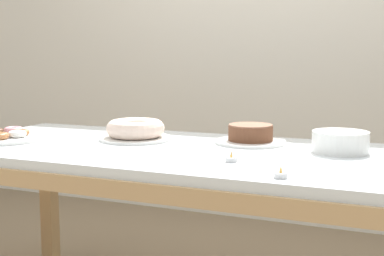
# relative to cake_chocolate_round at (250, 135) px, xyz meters

# --- Properties ---
(wall_back) EXTENTS (8.00, 0.10, 2.60)m
(wall_back) POSITION_rel_cake_chocolate_round_xyz_m (-0.27, 1.43, 0.50)
(wall_back) COLOR silver
(wall_back) RESTS_ON ground
(dining_table) EXTENTS (1.88, 0.88, 0.77)m
(dining_table) POSITION_rel_cake_chocolate_round_xyz_m (-0.27, -0.22, -0.12)
(dining_table) COLOR silver
(dining_table) RESTS_ON ground
(cake_chocolate_round) EXTENTS (0.29, 0.29, 0.08)m
(cake_chocolate_round) POSITION_rel_cake_chocolate_round_xyz_m (0.00, 0.00, 0.00)
(cake_chocolate_round) COLOR white
(cake_chocolate_round) RESTS_ON dining_table
(cake_golden_bundt) EXTENTS (0.31, 0.31, 0.09)m
(cake_golden_bundt) POSITION_rel_cake_chocolate_round_xyz_m (-0.48, -0.10, 0.01)
(cake_golden_bundt) COLOR white
(cake_golden_bundt) RESTS_ON dining_table
(pastry_platter) EXTENTS (0.37, 0.37, 0.04)m
(pastry_platter) POSITION_rel_cake_chocolate_round_xyz_m (-1.01, -0.32, -0.02)
(pastry_platter) COLOR white
(pastry_platter) RESTS_ON dining_table
(plate_stack) EXTENTS (0.21, 0.21, 0.08)m
(plate_stack) POSITION_rel_cake_chocolate_round_xyz_m (0.37, -0.07, 0.01)
(plate_stack) COLOR white
(plate_stack) RESTS_ON dining_table
(tealight_near_front) EXTENTS (0.04, 0.04, 0.04)m
(tealight_near_front) POSITION_rel_cake_chocolate_round_xyz_m (0.41, 0.12, -0.02)
(tealight_near_front) COLOR silver
(tealight_near_front) RESTS_ON dining_table
(tealight_centre) EXTENTS (0.04, 0.04, 0.04)m
(tealight_centre) POSITION_rel_cake_chocolate_round_xyz_m (0.05, -0.40, -0.02)
(tealight_centre) COLOR silver
(tealight_centre) RESTS_ON dining_table
(tealight_left_edge) EXTENTS (0.04, 0.04, 0.04)m
(tealight_left_edge) POSITION_rel_cake_chocolate_round_xyz_m (0.26, -0.57, -0.02)
(tealight_left_edge) COLOR silver
(tealight_left_edge) RESTS_ON dining_table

